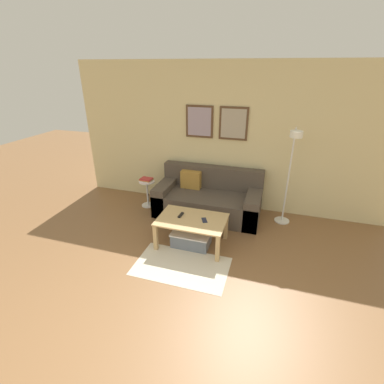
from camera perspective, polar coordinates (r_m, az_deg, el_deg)
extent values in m
plane|color=brown|center=(2.96, -9.94, -32.03)|extent=(16.00, 16.00, 0.00)
cube|color=beige|center=(5.02, 6.77, 10.82)|extent=(5.60, 0.06, 2.55)
cube|color=#513823|center=(5.02, 1.54, 14.25)|extent=(0.49, 0.02, 0.56)
cube|color=#A393A8|center=(5.01, 1.51, 14.23)|extent=(0.42, 0.01, 0.49)
cube|color=#513823|center=(4.89, 8.51, 13.72)|extent=(0.49, 0.02, 0.56)
cube|color=#ADA38E|center=(4.88, 8.49, 13.70)|extent=(0.42, 0.01, 0.49)
cube|color=beige|center=(3.85, -2.18, -14.94)|extent=(1.25, 0.74, 0.01)
cube|color=#4C4238|center=(4.96, 3.25, -2.47)|extent=(1.82, 0.86, 0.40)
cube|color=#4C4238|center=(5.09, 4.28, 3.17)|extent=(1.82, 0.20, 0.40)
cube|color=#4C4238|center=(5.16, -5.28, -0.68)|extent=(0.24, 0.86, 0.52)
cube|color=#4C4238|center=(4.83, 12.41, -3.06)|extent=(0.24, 0.86, 0.52)
cube|color=#A87A33|center=(5.04, -0.22, 2.55)|extent=(0.36, 0.14, 0.32)
cube|color=tan|center=(4.05, -0.04, -5.67)|extent=(0.99, 0.65, 0.02)
cube|color=tan|center=(4.08, -7.48, -9.19)|extent=(0.06, 0.06, 0.41)
cube|color=tan|center=(3.84, 5.30, -11.50)|extent=(0.06, 0.06, 0.41)
cube|color=tan|center=(4.52, -4.49, -5.36)|extent=(0.06, 0.06, 0.41)
cube|color=tan|center=(4.31, 6.97, -7.14)|extent=(0.06, 0.06, 0.41)
cube|color=slate|center=(4.19, -0.16, -9.63)|extent=(0.54, 0.34, 0.20)
cube|color=silver|center=(4.13, -0.16, -8.35)|extent=(0.57, 0.36, 0.02)
cylinder|color=white|center=(5.07, 17.92, -5.58)|extent=(0.25, 0.25, 0.02)
cylinder|color=white|center=(4.73, 19.17, 2.89)|extent=(0.03, 0.03, 1.59)
cylinder|color=white|center=(4.37, 20.63, 11.88)|extent=(0.02, 0.31, 0.02)
cylinder|color=white|center=(4.22, 20.63, 11.05)|extent=(0.18, 0.18, 0.09)
cylinder|color=white|center=(5.41, -8.94, -2.65)|extent=(0.25, 0.25, 0.01)
cylinder|color=white|center=(5.30, -9.11, -0.31)|extent=(0.04, 0.04, 0.47)
cylinder|color=white|center=(5.20, -9.28, 2.14)|extent=(0.29, 0.29, 0.02)
cube|color=silver|center=(5.21, -9.37, 2.34)|extent=(0.19, 0.17, 0.01)
cube|color=#D18438|center=(5.21, -9.35, 2.54)|extent=(0.24, 0.20, 0.02)
cube|color=#B73333|center=(5.18, -9.35, 2.67)|extent=(0.22, 0.17, 0.02)
cube|color=black|center=(4.13, -2.30, -4.73)|extent=(0.05, 0.15, 0.02)
cube|color=#1E2338|center=(4.01, 2.55, -5.79)|extent=(0.12, 0.15, 0.01)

